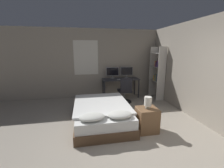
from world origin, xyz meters
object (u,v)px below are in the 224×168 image
(keyboard, at_px, (122,79))
(office_chair, at_px, (125,93))
(desk, at_px, (121,81))
(monitor_left, at_px, (113,72))
(monitor_right, at_px, (127,72))
(bed, at_px, (102,113))
(nightstand, at_px, (147,120))
(bookshelf, at_px, (158,71))
(bedside_lamp, at_px, (148,102))
(computer_mouse, at_px, (128,79))

(keyboard, height_order, office_chair, office_chair)
(desk, xyz_separation_m, monitor_left, (-0.30, 0.19, 0.36))
(monitor_right, bearing_deg, monitor_left, 180.00)
(bed, bearing_deg, keyboard, 61.07)
(office_chair, bearing_deg, nightstand, -90.58)
(bookshelf, bearing_deg, office_chair, -168.38)
(monitor_right, bearing_deg, bookshelf, -28.11)
(nightstand, bearing_deg, bedside_lamp, 0.00)
(nightstand, relative_size, computer_mouse, 8.21)
(nightstand, xyz_separation_m, monitor_right, (0.33, 2.86, 0.73))
(monitor_left, bearing_deg, bedside_lamp, -84.67)
(keyboard, bearing_deg, nightstand, -90.67)
(bedside_lamp, bearing_deg, desk, 89.38)
(desk, bearing_deg, bed, -116.70)
(bed, height_order, nightstand, bed)
(bed, relative_size, nightstand, 3.52)
(bed, xyz_separation_m, desk, (1.01, 2.02, 0.41))
(nightstand, distance_m, bookshelf, 2.80)
(keyboard, bearing_deg, office_chair, -91.01)
(bed, relative_size, bookshelf, 1.01)
(bed, height_order, monitor_right, monitor_right)
(bookshelf, bearing_deg, bedside_lamp, -121.79)
(office_chair, bearing_deg, monitor_right, 70.63)
(bed, bearing_deg, bookshelf, 34.08)
(monitor_left, distance_m, keyboard, 0.53)
(bed, xyz_separation_m, keyboard, (1.01, 1.84, 0.52))
(nightstand, bearing_deg, monitor_right, 83.51)
(computer_mouse, relative_size, bookshelf, 0.03)
(desk, distance_m, keyboard, 0.21)
(monitor_left, relative_size, computer_mouse, 7.48)
(nightstand, bearing_deg, computer_mouse, 83.27)
(bookshelf, bearing_deg, bed, -145.92)
(bedside_lamp, relative_size, keyboard, 0.79)
(monitor_right, height_order, office_chair, monitor_right)
(office_chair, bearing_deg, keyboard, 88.99)
(bed, height_order, computer_mouse, computer_mouse)
(desk, bearing_deg, computer_mouse, -34.49)
(monitor_left, distance_m, monitor_right, 0.59)
(nightstand, xyz_separation_m, keyboard, (0.03, 2.49, 0.48))
(keyboard, xyz_separation_m, bookshelf, (1.38, -0.21, 0.31))
(desk, relative_size, keyboard, 4.20)
(monitor_right, bearing_deg, desk, -147.95)
(monitor_right, height_order, computer_mouse, monitor_right)
(bedside_lamp, bearing_deg, office_chair, 89.42)
(monitor_left, bearing_deg, nightstand, -84.67)
(monitor_left, relative_size, bookshelf, 0.26)
(keyboard, distance_m, computer_mouse, 0.27)
(desk, bearing_deg, bedside_lamp, -90.62)
(bedside_lamp, relative_size, bookshelf, 0.14)
(nightstand, relative_size, desk, 0.39)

